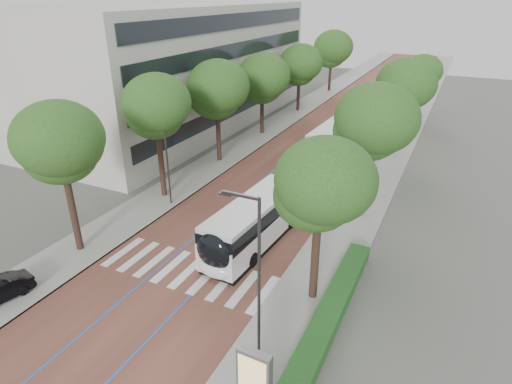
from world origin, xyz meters
The scene contains 20 objects.
ground centered at (0.00, 0.00, 0.00)m, with size 160.00×160.00×0.00m, color #51544C.
road centered at (0.00, 40.00, 0.01)m, with size 11.00×140.00×0.02m, color brown.
sidewalk_left centered at (-7.50, 40.00, 0.06)m, with size 4.00×140.00×0.12m, color gray.
sidewalk_right centered at (7.50, 40.00, 0.06)m, with size 4.00×140.00×0.12m, color gray.
kerb_left centered at (-5.60, 40.00, 0.06)m, with size 0.20×140.00×0.14m, color gray.
kerb_right centered at (5.60, 40.00, 0.06)m, with size 0.20×140.00×0.14m, color gray.
zebra_crossing centered at (0.20, 1.00, 0.03)m, with size 10.55×3.60×0.01m.
lane_line_left centered at (-1.60, 40.00, 0.02)m, with size 0.12×126.00×0.01m, color #2353AF.
lane_line_right centered at (1.60, 40.00, 0.02)m, with size 0.12×126.00×0.01m, color #2353AF.
office_building centered at (-19.47, 28.00, 7.00)m, with size 18.11×40.00×14.00m.
hedge centered at (9.10, 0.00, 0.52)m, with size 1.20×14.00×0.80m, color #174217.
streetlight_near centered at (6.62, -3.00, 4.82)m, with size 1.82×0.20×8.00m.
streetlight_far centered at (6.62, 22.00, 4.82)m, with size 1.82×0.20×8.00m.
lamp_post_left centered at (-6.10, 8.00, 4.12)m, with size 0.14×0.14×8.00m, color #303032.
trees_left centered at (-7.50, 28.78, 6.56)m, with size 6.36×60.76×9.42m.
trees_right centered at (7.70, 21.57, 6.35)m, with size 5.97×46.94×9.13m.
lead_bus centered at (2.71, 9.32, 1.63)m, with size 3.77×18.52×3.20m.
bus_queued_0 centered at (2.15, 25.30, 1.62)m, with size 3.12×12.51×3.20m.
bus_queued_1 centered at (2.05, 38.39, 1.62)m, with size 2.62×12.42×3.20m.
ad_panel centered at (7.86, -5.65, 1.65)m, with size 1.42×0.56×2.92m.
Camera 1 is at (13.09, -16.35, 15.24)m, focal length 30.00 mm.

